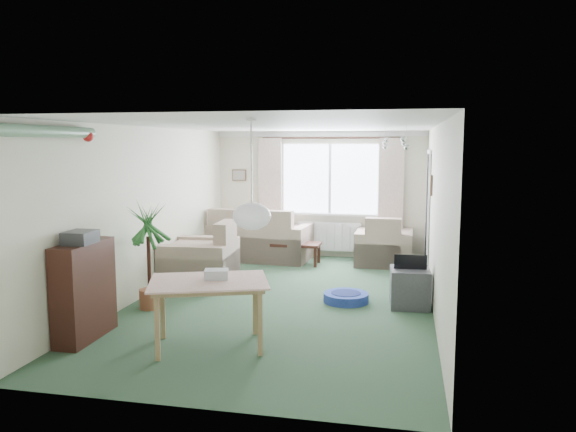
% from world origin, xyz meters
% --- Properties ---
extents(ground, '(6.50, 6.50, 0.00)m').
position_xyz_m(ground, '(0.00, 0.00, 0.00)').
color(ground, '#2C4A32').
extents(window, '(1.80, 0.03, 1.30)m').
position_xyz_m(window, '(0.20, 3.23, 1.50)').
color(window, white).
extents(curtain_rod, '(2.60, 0.03, 0.03)m').
position_xyz_m(curtain_rod, '(0.20, 3.15, 2.27)').
color(curtain_rod, black).
extents(curtain_left, '(0.45, 0.08, 2.00)m').
position_xyz_m(curtain_left, '(-0.95, 3.13, 1.27)').
color(curtain_left, beige).
extents(curtain_right, '(0.45, 0.08, 2.00)m').
position_xyz_m(curtain_right, '(1.35, 3.13, 1.27)').
color(curtain_right, beige).
extents(radiator, '(1.20, 0.10, 0.55)m').
position_xyz_m(radiator, '(0.20, 3.19, 0.40)').
color(radiator, white).
extents(doorway, '(0.03, 0.95, 2.00)m').
position_xyz_m(doorway, '(1.99, 2.20, 1.00)').
color(doorway, black).
extents(pendant_lamp, '(0.36, 0.36, 0.36)m').
position_xyz_m(pendant_lamp, '(0.20, -2.30, 1.48)').
color(pendant_lamp, white).
extents(tinsel_garland, '(1.60, 1.60, 0.12)m').
position_xyz_m(tinsel_garland, '(-1.92, -2.30, 2.28)').
color(tinsel_garland, '#196626').
extents(bauble_cluster_a, '(0.20, 0.20, 0.20)m').
position_xyz_m(bauble_cluster_a, '(1.30, 0.90, 2.22)').
color(bauble_cluster_a, silver).
extents(bauble_cluster_b, '(0.20, 0.20, 0.20)m').
position_xyz_m(bauble_cluster_b, '(1.60, -0.30, 2.22)').
color(bauble_cluster_b, silver).
extents(wall_picture_back, '(0.28, 0.03, 0.22)m').
position_xyz_m(wall_picture_back, '(-1.60, 3.23, 1.55)').
color(wall_picture_back, brown).
extents(wall_picture_right, '(0.03, 0.24, 0.30)m').
position_xyz_m(wall_picture_right, '(1.98, 1.20, 1.55)').
color(wall_picture_right, brown).
extents(sofa, '(2.02, 1.17, 0.98)m').
position_xyz_m(sofa, '(-1.10, 2.75, 0.49)').
color(sofa, beige).
rests_on(sofa, ground).
extents(armchair_corner, '(1.01, 0.96, 0.89)m').
position_xyz_m(armchair_corner, '(1.26, 2.73, 0.44)').
color(armchair_corner, beige).
rests_on(armchair_corner, ground).
extents(armchair_left, '(1.09, 1.14, 0.97)m').
position_xyz_m(armchair_left, '(-1.50, 0.75, 0.49)').
color(armchair_left, beige).
rests_on(armchair_left, ground).
extents(coffee_table, '(0.87, 0.49, 0.39)m').
position_xyz_m(coffee_table, '(-0.30, 2.42, 0.19)').
color(coffee_table, black).
rests_on(coffee_table, ground).
extents(photo_frame, '(0.12, 0.06, 0.16)m').
position_xyz_m(photo_frame, '(-0.28, 2.37, 0.47)').
color(photo_frame, '#4E3C28').
rests_on(photo_frame, coffee_table).
extents(bookshelf, '(0.31, 0.89, 1.09)m').
position_xyz_m(bookshelf, '(-1.84, -1.91, 0.54)').
color(bookshelf, black).
rests_on(bookshelf, ground).
extents(hifi_box, '(0.29, 0.36, 0.14)m').
position_xyz_m(hifi_box, '(-1.81, -1.99, 1.16)').
color(hifi_box, '#303134').
rests_on(hifi_box, bookshelf).
extents(houseplant, '(0.76, 0.76, 1.40)m').
position_xyz_m(houseplant, '(-1.65, -0.70, 0.70)').
color(houseplant, '#226325').
rests_on(houseplant, ground).
extents(dining_table, '(1.31, 1.09, 0.70)m').
position_xyz_m(dining_table, '(-0.40, -1.87, 0.35)').
color(dining_table, '#997A53').
rests_on(dining_table, ground).
extents(gift_box, '(0.29, 0.24, 0.12)m').
position_xyz_m(gift_box, '(-0.34, -1.79, 0.76)').
color(gift_box, silver).
rests_on(gift_box, dining_table).
extents(tv_cube, '(0.55, 0.60, 0.51)m').
position_xyz_m(tv_cube, '(1.70, 0.11, 0.26)').
color(tv_cube, '#3D3E43').
rests_on(tv_cube, ground).
extents(pet_bed, '(0.71, 0.71, 0.12)m').
position_xyz_m(pet_bed, '(0.85, 0.14, 0.06)').
color(pet_bed, navy).
rests_on(pet_bed, ground).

